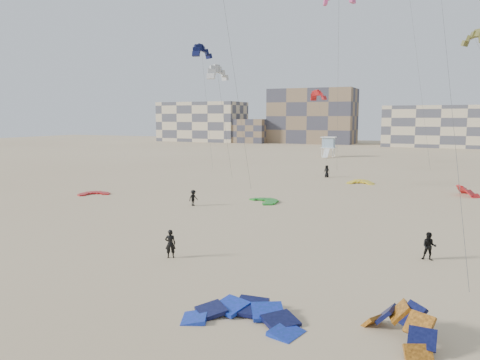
% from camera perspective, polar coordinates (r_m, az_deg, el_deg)
% --- Properties ---
extents(ground, '(320.00, 320.00, 0.00)m').
position_cam_1_polar(ground, '(25.56, -7.01, -12.07)').
color(ground, '#CAB387').
rests_on(ground, ground).
extents(kite_ground_blue, '(5.01, 5.25, 1.76)m').
position_cam_1_polar(kite_ground_blue, '(20.74, 0.37, -16.84)').
color(kite_ground_blue, '#1C28CD').
rests_on(kite_ground_blue, ground).
extents(kite_ground_orange, '(4.78, 4.78, 3.44)m').
position_cam_1_polar(kite_ground_orange, '(20.19, 18.88, -17.99)').
color(kite_ground_orange, orange).
rests_on(kite_ground_orange, ground).
extents(kite_ground_red, '(4.42, 4.43, 0.58)m').
position_cam_1_polar(kite_ground_red, '(55.01, -17.37, -1.70)').
color(kite_ground_red, '#B92A0C').
rests_on(kite_ground_red, ground).
extents(kite_ground_green, '(4.97, 4.98, 0.62)m').
position_cam_1_polar(kite_ground_green, '(47.97, 3.01, -2.69)').
color(kite_ground_green, green).
rests_on(kite_ground_green, ground).
extents(kite_ground_red_far, '(4.37, 4.28, 3.30)m').
position_cam_1_polar(kite_ground_red_far, '(57.60, 26.01, -1.72)').
color(kite_ground_red_far, '#B92A0C').
rests_on(kite_ground_red_far, ground).
extents(kite_ground_yellow, '(3.65, 3.83, 1.59)m').
position_cam_1_polar(kite_ground_yellow, '(63.01, 14.47, -0.44)').
color(kite_ground_yellow, yellow).
rests_on(kite_ground_yellow, ground).
extents(kitesurfer_main, '(0.77, 0.69, 1.78)m').
position_cam_1_polar(kitesurfer_main, '(29.33, -8.49, -7.68)').
color(kitesurfer_main, black).
rests_on(kitesurfer_main, ground).
extents(kitesurfer_b, '(0.84, 0.65, 1.72)m').
position_cam_1_polar(kitesurfer_b, '(30.74, 22.06, -7.50)').
color(kitesurfer_b, black).
rests_on(kitesurfer_b, ground).
extents(kitesurfer_c, '(0.92, 1.16, 1.57)m').
position_cam_1_polar(kitesurfer_c, '(45.98, -5.71, -2.18)').
color(kitesurfer_c, black).
rests_on(kitesurfer_c, ground).
extents(kitesurfer_e, '(0.93, 0.68, 1.76)m').
position_cam_1_polar(kitesurfer_e, '(68.63, 10.52, 1.06)').
color(kitesurfer_e, black).
rests_on(kitesurfer_e, ground).
extents(kite_fly_grey, '(3.63, 5.60, 13.67)m').
position_cam_1_polar(kite_fly_grey, '(55.61, -2.74, 12.77)').
color(kite_fly_grey, silver).
rests_on(kite_fly_grey, ground).
extents(kite_fly_olive, '(8.85, 7.39, 16.80)m').
position_cam_1_polar(kite_fly_olive, '(55.41, 26.76, 15.12)').
color(kite_fly_olive, brown).
rests_on(kite_fly_olive, ground).
extents(kite_fly_navy, '(4.67, 4.23, 18.77)m').
position_cam_1_polar(kite_fly_navy, '(73.04, -4.67, 15.24)').
color(kite_fly_navy, '#0F1342').
rests_on(kite_fly_navy, ground).
extents(kite_fly_red, '(5.47, 6.83, 13.00)m').
position_cam_1_polar(kite_fly_red, '(88.50, 9.50, 10.04)').
color(kite_fly_red, '#B92A0C').
rests_on(kite_fly_red, ground).
extents(lifeguard_tower_far, '(3.29, 6.08, 4.38)m').
position_cam_1_polar(lifeguard_tower_far, '(104.70, 10.73, 3.99)').
color(lifeguard_tower_far, white).
rests_on(lifeguard_tower_far, ground).
extents(condo_west_a, '(30.00, 15.00, 14.00)m').
position_cam_1_polar(condo_west_a, '(171.70, -4.63, 7.08)').
color(condo_west_a, beige).
rests_on(condo_west_a, ground).
extents(condo_west_b, '(28.00, 14.00, 18.00)m').
position_cam_1_polar(condo_west_b, '(160.29, 8.83, 7.70)').
color(condo_west_b, '#7C644B').
rests_on(condo_west_b, ground).
extents(condo_mid, '(32.00, 16.00, 12.00)m').
position_cam_1_polar(condo_mid, '(150.59, 23.31, 6.04)').
color(condo_mid, beige).
rests_on(condo_mid, ground).
extents(condo_fill_left, '(12.00, 10.00, 8.00)m').
position_cam_1_polar(condo_fill_left, '(161.24, 1.32, 6.01)').
color(condo_fill_left, '#7C644B').
rests_on(condo_fill_left, ground).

